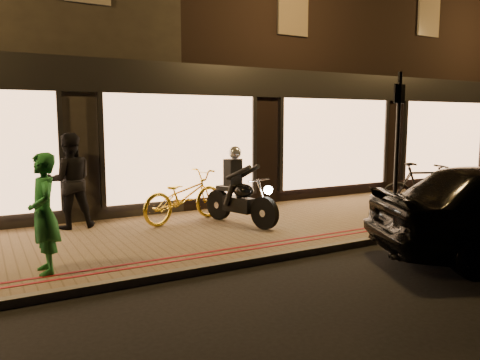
# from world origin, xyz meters

# --- Properties ---
(ground) EXTENTS (90.00, 90.00, 0.00)m
(ground) POSITION_xyz_m (0.00, 0.00, 0.00)
(ground) COLOR black
(ground) RESTS_ON ground
(sidewalk) EXTENTS (50.00, 4.00, 0.12)m
(sidewalk) POSITION_xyz_m (0.00, 2.00, 0.06)
(sidewalk) COLOR brown
(sidewalk) RESTS_ON ground
(kerb_stone) EXTENTS (50.00, 0.14, 0.12)m
(kerb_stone) POSITION_xyz_m (0.00, 0.05, 0.06)
(kerb_stone) COLOR #59544C
(kerb_stone) RESTS_ON ground
(red_kerb_lines) EXTENTS (50.00, 0.26, 0.01)m
(red_kerb_lines) POSITION_xyz_m (0.00, 0.55, 0.12)
(red_kerb_lines) COLOR maroon
(red_kerb_lines) RESTS_ON sidewalk
(building_row) EXTENTS (48.00, 10.11, 8.50)m
(building_row) POSITION_xyz_m (-0.00, 8.99, 4.25)
(building_row) COLOR black
(building_row) RESTS_ON ground
(motorcycle) EXTENTS (0.77, 1.89, 1.59)m
(motorcycle) POSITION_xyz_m (0.49, 2.23, 0.73)
(motorcycle) COLOR black
(motorcycle) RESTS_ON sidewalk
(sign_post) EXTENTS (0.35, 0.10, 3.00)m
(sign_post) POSITION_xyz_m (2.80, 0.25, 1.80)
(sign_post) COLOR black
(sign_post) RESTS_ON sidewalk
(bicycle_gold) EXTENTS (2.15, 1.26, 1.07)m
(bicycle_gold) POSITION_xyz_m (-0.41, 2.99, 0.65)
(bicycle_gold) COLOR gold
(bicycle_gold) RESTS_ON sidewalk
(bicycle_dark) EXTENTS (2.03, 1.28, 1.18)m
(bicycle_dark) POSITION_xyz_m (4.49, 1.00, 0.71)
(bicycle_dark) COLOR black
(bicycle_dark) RESTS_ON sidewalk
(person_green) EXTENTS (0.43, 0.63, 1.68)m
(person_green) POSITION_xyz_m (-3.36, 0.83, 0.96)
(person_green) COLOR #1B652C
(person_green) RESTS_ON sidewalk
(person_dark) EXTENTS (0.93, 0.74, 1.87)m
(person_dark) POSITION_xyz_m (-2.58, 3.53, 1.06)
(person_dark) COLOR black
(person_dark) RESTS_ON sidewalk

